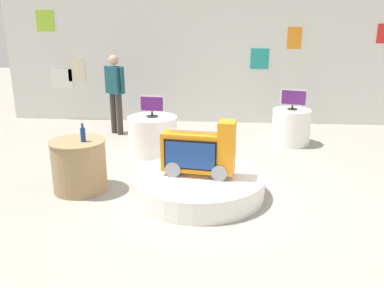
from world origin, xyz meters
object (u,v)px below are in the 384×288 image
Objects in this scene: tv_on_left_rear at (293,99)px; tv_on_center_rear at (152,106)px; bottle_on_side_table at (83,134)px; main_display_pedestal at (198,185)px; novelty_firetruck_tv at (199,153)px; display_pedestal_left_rear at (291,127)px; display_pedestal_center_rear at (153,135)px; side_table_round at (79,165)px; shopper_browsing_near_truck at (115,88)px.

tv_on_left_rear is 1.09× the size of tv_on_center_rear.
tv_on_center_rear is at bearing 70.17° from bottle_on_side_table.
main_display_pedestal is 3.11m from tv_on_left_rear.
display_pedestal_left_rear is at bearing 58.17° from novelty_firetruck_tv.
display_pedestal_center_rear is at bearing 70.22° from bottle_on_side_table.
tv_on_left_rear is at bearing 57.74° from main_display_pedestal.
display_pedestal_center_rear is 0.54m from tv_on_center_rear.
novelty_firetruck_tv reaches higher than side_table_round.
tv_on_center_rear is (-2.54, -0.82, -0.01)m from tv_on_left_rear.
shopper_browsing_near_truck is at bearing 122.37° from main_display_pedestal.
side_table_round is (-0.73, -1.70, -0.50)m from tv_on_center_rear.
bottle_on_side_table is (-1.57, 0.01, 0.22)m from novelty_firetruck_tv.
shopper_browsing_near_truck is at bearing 96.79° from bottle_on_side_table.
tv_on_center_rear is 0.56× the size of side_table_round.
side_table_round is at bearing 160.61° from bottle_on_side_table.
novelty_firetruck_tv is 3.60m from shopper_browsing_near_truck.
main_display_pedestal is 7.10× the size of bottle_on_side_table.
main_display_pedestal is at bearing 151.63° from novelty_firetruck_tv.
tv_on_left_rear is 1.86× the size of bottle_on_side_table.
main_display_pedestal is 4.16× the size of tv_on_center_rear.
display_pedestal_left_rear reaches higher than main_display_pedestal.
tv_on_center_rear is at bearing -84.29° from display_pedestal_center_rear.
display_pedestal_center_rear is 1.13× the size of side_table_round.
display_pedestal_left_rear is (1.61, 2.56, 0.19)m from main_display_pedestal.
tv_on_center_rear is 1.71× the size of bottle_on_side_table.
side_table_round is 3.04m from shopper_browsing_near_truck.
main_display_pedestal is at bearing -1.35° from side_table_round.
shopper_browsing_near_truck is (-0.98, 1.27, 0.08)m from tv_on_center_rear.
display_pedestal_left_rear is at bearing 17.94° from tv_on_center_rear.
display_pedestal_left_rear is 1.54× the size of tv_on_left_rear.
side_table_round is (-3.26, -2.52, 0.03)m from display_pedestal_left_rear.
tv_on_left_rear is at bearing 58.11° from novelty_firetruck_tv.
display_pedestal_center_rear is 1.92m from bottle_on_side_table.
tv_on_left_rear is 0.61× the size of side_table_round.
novelty_firetruck_tv is 2.31× the size of tv_on_center_rear.
bottle_on_side_table is (0.10, -0.04, 0.45)m from side_table_round.
novelty_firetruck_tv is 1.37× the size of display_pedestal_left_rear.
bottle_on_side_table is 0.15× the size of shopper_browsing_near_truck.
novelty_firetruck_tv is (0.02, -0.01, 0.45)m from main_display_pedestal.
tv_on_center_rear is at bearing 66.82° from side_table_round.
tv_on_left_rear reaches higher than side_table_round.
display_pedestal_center_rear reaches higher than main_display_pedestal.
bottle_on_side_table reaches higher than main_display_pedestal.
main_display_pedestal is 0.45m from novelty_firetruck_tv.
display_pedestal_left_rear is 1.68× the size of tv_on_center_rear.
display_pedestal_center_rear is 2.01× the size of tv_on_center_rear.
display_pedestal_left_rear is 2.66m from display_pedestal_center_rear.
tv_on_left_rear is at bearing -7.29° from shopper_browsing_near_truck.
tv_on_left_rear reaches higher than tv_on_center_rear.
tv_on_center_rear is at bearing -162.15° from tv_on_left_rear.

